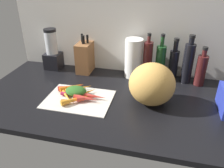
{
  "coord_description": "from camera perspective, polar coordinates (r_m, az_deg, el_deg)",
  "views": [
    {
      "loc": [
        19.03,
        -109.44,
        69.01
      ],
      "look_at": [
        -6.41,
        -4.39,
        10.81
      ],
      "focal_mm": 36.46,
      "sensor_mm": 36.0,
      "label": 1
    }
  ],
  "objects": [
    {
      "name": "bottle_1",
      "position": [
        1.51,
        12.0,
        5.42
      ],
      "size": [
        6.25,
        6.25,
        30.37
      ],
      "color": "#19421E",
      "rests_on": "ground_plane"
    },
    {
      "name": "blender_appliance",
      "position": [
        1.69,
        -14.72,
        7.8
      ],
      "size": [
        11.12,
        11.12,
        28.98
      ],
      "color": "black",
      "rests_on": "ground_plane"
    },
    {
      "name": "cutting_board",
      "position": [
        1.31,
        -8.34,
        -3.7
      ],
      "size": [
        37.26,
        27.84,
        0.8
      ],
      "primitive_type": "cube",
      "color": "beige",
      "rests_on": "ground_plane"
    },
    {
      "name": "carrot_11",
      "position": [
        1.29,
        -4.48,
        -3.1
      ],
      "size": [
        13.95,
        3.08,
        2.78
      ],
      "primitive_type": "cone",
      "rotation": [
        0.0,
        1.57,
        -0.02
      ],
      "color": "red",
      "rests_on": "cutting_board"
    },
    {
      "name": "paper_towel_roll",
      "position": [
        1.51,
        5.26,
        6.43
      ],
      "size": [
        11.42,
        11.42,
        26.12
      ],
      "primitive_type": "cylinder",
      "color": "white",
      "rests_on": "ground_plane"
    },
    {
      "name": "winter_squash",
      "position": [
        1.22,
        9.96,
        -0.07
      ],
      "size": [
        24.63,
        22.33,
        23.44
      ],
      "primitive_type": "ellipsoid",
      "color": "gold",
      "rests_on": "ground_plane"
    },
    {
      "name": "bottle_3",
      "position": [
        1.5,
        18.52,
        5.13
      ],
      "size": [
        6.57,
        6.57,
        31.1
      ],
      "color": "black",
      "rests_on": "ground_plane"
    },
    {
      "name": "bottle_2",
      "position": [
        1.53,
        15.17,
        5.06
      ],
      "size": [
        5.97,
        5.97,
        27.61
      ],
      "color": "black",
      "rests_on": "ground_plane"
    },
    {
      "name": "carrot_2",
      "position": [
        1.31,
        -7.52,
        -2.9
      ],
      "size": [
        13.73,
        6.37,
        2.08
      ],
      "primitive_type": "cone",
      "rotation": [
        0.0,
        1.57,
        -0.33
      ],
      "color": "#B2264C",
      "rests_on": "cutting_board"
    },
    {
      "name": "carrot_10",
      "position": [
        1.32,
        -11.34,
        -2.93
      ],
      "size": [
        9.89,
        10.5,
        2.23
      ],
      "primitive_type": "cone",
      "rotation": [
        0.0,
        1.57,
        -0.83
      ],
      "color": "orange",
      "rests_on": "cutting_board"
    },
    {
      "name": "carrot_9",
      "position": [
        1.33,
        -7.61,
        -2.38
      ],
      "size": [
        9.8,
        9.15,
        2.21
      ],
      "primitive_type": "cone",
      "rotation": [
        0.0,
        1.57,
        -0.73
      ],
      "color": "orange",
      "rests_on": "cutting_board"
    },
    {
      "name": "carrot_0",
      "position": [
        1.39,
        -9.93,
        -0.72
      ],
      "size": [
        13.58,
        13.02,
        3.41
      ],
      "primitive_type": "cone",
      "rotation": [
        0.0,
        1.57,
        0.75
      ],
      "color": "orange",
      "rests_on": "cutting_board"
    },
    {
      "name": "ground_plane",
      "position": [
        1.32,
        3.17,
        -4.16
      ],
      "size": [
        170.0,
        80.0,
        3.0
      ],
      "primitive_type": "cube",
      "color": "black"
    },
    {
      "name": "wall_back",
      "position": [
        1.54,
        6.25,
        13.48
      ],
      "size": [
        170.0,
        3.0,
        60.0
      ],
      "primitive_type": "cube",
      "color": "silver",
      "rests_on": "ground_plane"
    },
    {
      "name": "bottle_4",
      "position": [
        1.51,
        21.43,
        3.37
      ],
      "size": [
        6.41,
        6.41,
        24.92
      ],
      "color": "#471919",
      "rests_on": "ground_plane"
    },
    {
      "name": "knife_block",
      "position": [
        1.6,
        -6.78,
        6.72
      ],
      "size": [
        9.43,
        15.56,
        26.19
      ],
      "color": "brown",
      "rests_on": "ground_plane"
    },
    {
      "name": "bottle_0",
      "position": [
        1.5,
        8.86,
        5.94
      ],
      "size": [
        6.08,
        6.08,
        30.49
      ],
      "color": "#471919",
      "rests_on": "ground_plane"
    },
    {
      "name": "carrot_8",
      "position": [
        1.27,
        -6.63,
        -3.57
      ],
      "size": [
        13.91,
        4.28,
        3.26
      ],
      "primitive_type": "cone",
      "rotation": [
        0.0,
        1.57,
        -0.08
      ],
      "color": "red",
      "rests_on": "cutting_board"
    },
    {
      "name": "carrot_6",
      "position": [
        1.38,
        -8.29,
        -1.06
      ],
      "size": [
        14.84,
        12.07,
        2.47
      ],
      "primitive_type": "cone",
      "rotation": [
        0.0,
        1.57,
        0.65
      ],
      "color": "orange",
      "rests_on": "cutting_board"
    },
    {
      "name": "carrot_12",
      "position": [
        1.26,
        -9.8,
        -4.17
      ],
      "size": [
        12.43,
        6.86,
        2.62
      ],
      "primitive_type": "cone",
      "rotation": [
        0.0,
        1.57,
        0.37
      ],
      "color": "orange",
      "rests_on": "cutting_board"
    },
    {
      "name": "carrot_7",
      "position": [
        1.27,
        -8.9,
        -3.76
      ],
      "size": [
        15.11,
        14.07,
        2.97
      ],
      "primitive_type": "cone",
      "rotation": [
        0.0,
        1.57,
        0.74
      ],
      "color": "orange",
      "rests_on": "cutting_board"
    },
    {
      "name": "carrot_3",
      "position": [
        1.32,
        -9.71,
        -2.66
      ],
      "size": [
        14.84,
        2.34,
        2.19
      ],
      "primitive_type": "cone",
      "rotation": [
        0.0,
        1.57,
        0.01
      ],
      "color": "#B2264C",
      "rests_on": "cutting_board"
    },
    {
      "name": "carrot_1",
      "position": [
        1.27,
        -6.38,
        -3.58
      ],
      "size": [
        11.02,
        7.43,
        2.99
      ],
      "primitive_type": "cone",
      "rotation": [
        0.0,
        1.57,
        0.45
      ],
      "color": "red",
      "rests_on": "cutting_board"
    },
    {
      "name": "carrot_5",
      "position": [
        1.4,
        -10.32,
        -0.74
      ],
      "size": [
        14.59,
        10.2,
        2.98
      ],
      "primitive_type": "cone",
      "rotation": [
        0.0,
        1.57,
        0.53
      ],
      "color": "red",
      "rests_on": "cutting_board"
    },
    {
      "name": "carrot_greens_pile",
      "position": [
        1.33,
        -9.04,
        -1.76
      ],
      "size": [
        12.33,
        9.49,
        5.22
      ],
      "primitive_type": "ellipsoid",
      "color": "#2D6023",
      "rests_on": "cutting_board"
    },
    {
      "name": "carrot_4",
      "position": [
        1.34,
        -6.21,
        -2.03
      ],
      "size": [
        9.31,
        10.66,
        2.02
      ],
      "primitive_type": "cone",
      "rotation": [
        0.0,
        1.57,
        0.88
      ],
      "color": "orange",
      "rests_on": "cutting_board"
    }
  ]
}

